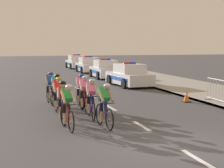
{
  "coord_description": "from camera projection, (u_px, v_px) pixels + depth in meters",
  "views": [
    {
      "loc": [
        -4.56,
        -9.63,
        2.83
      ],
      "look_at": [
        -0.08,
        6.43,
        1.1
      ],
      "focal_mm": 62.95,
      "sensor_mm": 36.0,
      "label": 1
    }
  ],
  "objects": [
    {
      "name": "ground_plane",
      "position": [
        178.0,
        147.0,
        10.73
      ],
      "size": [
        160.0,
        160.0,
        0.0
      ],
      "primitive_type": "plane",
      "color": "#424247"
    },
    {
      "name": "sidewalk_slab",
      "position": [
        183.0,
        85.0,
        25.99
      ],
      "size": [
        4.7,
        60.0,
        0.12
      ],
      "primitive_type": "cube",
      "color": "gray",
      "rests_on": "ground"
    },
    {
      "name": "kerb_edge",
      "position": [
        151.0,
        86.0,
        25.38
      ],
      "size": [
        0.16,
        60.0,
        0.13
      ],
      "primitive_type": "cube",
      "color": "#9E9E99",
      "rests_on": "ground"
    },
    {
      "name": "lane_markings_centre",
      "position": [
        111.0,
        108.0,
        17.33
      ],
      "size": [
        0.14,
        17.6,
        0.01
      ],
      "color": "white",
      "rests_on": "ground"
    },
    {
      "name": "cyclist_lead",
      "position": [
        67.0,
        106.0,
        12.85
      ],
      "size": [
        0.45,
        1.72,
        1.56
      ],
      "color": "black",
      "rests_on": "ground"
    },
    {
      "name": "cyclist_second",
      "position": [
        104.0,
        105.0,
        13.16
      ],
      "size": [
        0.45,
        1.72,
        1.56
      ],
      "color": "black",
      "rests_on": "ground"
    },
    {
      "name": "cyclist_third",
      "position": [
        63.0,
        101.0,
        14.07
      ],
      "size": [
        0.44,
        1.72,
        1.56
      ],
      "color": "black",
      "rests_on": "ground"
    },
    {
      "name": "cyclist_fourth",
      "position": [
        91.0,
        98.0,
        14.78
      ],
      "size": [
        0.43,
        1.72,
        1.56
      ],
      "color": "black",
      "rests_on": "ground"
    },
    {
      "name": "cyclist_fifth",
      "position": [
        58.0,
        95.0,
        15.65
      ],
      "size": [
        0.43,
        1.72,
        1.56
      ],
      "color": "black",
      "rests_on": "ground"
    },
    {
      "name": "cyclist_sixth",
      "position": [
        84.0,
        93.0,
        16.23
      ],
      "size": [
        0.42,
        1.72,
        1.56
      ],
      "color": "black",
      "rests_on": "ground"
    },
    {
      "name": "cyclist_seventh",
      "position": [
        56.0,
        91.0,
        17.03
      ],
      "size": [
        0.45,
        1.72,
        1.56
      ],
      "color": "black",
      "rests_on": "ground"
    },
    {
      "name": "cyclist_eighth",
      "position": [
        80.0,
        90.0,
        17.19
      ],
      "size": [
        0.42,
        1.72,
        1.56
      ],
      "color": "black",
      "rests_on": "ground"
    },
    {
      "name": "cyclist_ninth",
      "position": [
        50.0,
        88.0,
        18.21
      ],
      "size": [
        0.44,
        1.72,
        1.56
      ],
      "color": "black",
      "rests_on": "ground"
    },
    {
      "name": "police_car_nearest",
      "position": [
        129.0,
        76.0,
        26.06
      ],
      "size": [
        2.28,
        4.54,
        1.59
      ],
      "color": "silver",
      "rests_on": "ground"
    },
    {
      "name": "police_car_second",
      "position": [
        105.0,
        70.0,
        32.11
      ],
      "size": [
        2.03,
        4.42,
        1.59
      ],
      "color": "silver",
      "rests_on": "ground"
    },
    {
      "name": "police_car_third",
      "position": [
        88.0,
        65.0,
        38.4
      ],
      "size": [
        2.04,
        4.42,
        1.59
      ],
      "color": "white",
      "rests_on": "ground"
    },
    {
      "name": "police_car_furthest",
      "position": [
        76.0,
        62.0,
        44.53
      ],
      "size": [
        2.05,
        4.43,
        1.59
      ],
      "color": "white",
      "rests_on": "ground"
    },
    {
      "name": "crowd_barrier_middle",
      "position": [
        219.0,
        91.0,
        17.93
      ],
      "size": [
        0.63,
        2.32,
        1.07
      ],
      "color": "#B7BABF",
      "rests_on": "sidewalk_slab"
    },
    {
      "name": "traffic_cone_near",
      "position": [
        187.0,
        96.0,
        18.95
      ],
      "size": [
        0.36,
        0.36,
        0.64
      ],
      "color": "black",
      "rests_on": "ground"
    }
  ]
}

